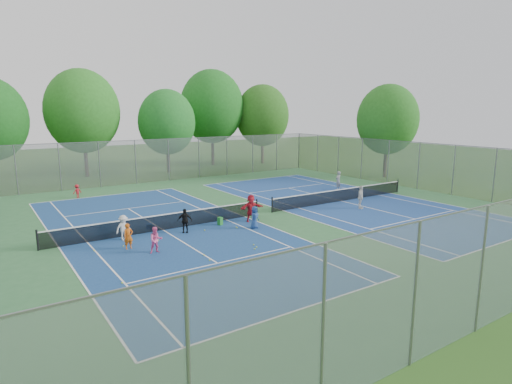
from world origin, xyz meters
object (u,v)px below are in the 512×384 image
Objects in this scene: net_right at (342,195)px; ball_hopper at (220,221)px; instructor at (338,181)px; ball_crate at (149,226)px; net_left at (163,223)px.

net_right is 26.79× the size of ball_hopper.
ball_hopper is 0.30× the size of instructor.
net_right is at bearing 4.37° from ball_hopper.
ball_crate is at bearing 156.57° from ball_hopper.
instructor is at bearing 17.36° from ball_hopper.
ball_hopper is (-10.77, -0.82, -0.21)m from net_right.
net_left reaches higher than ball_crate.
net_left is at bearing 165.69° from ball_hopper.
ball_hopper is 14.51m from instructor.
net_left is 41.06× the size of ball_crate.
ball_hopper is at bearing -23.43° from ball_crate.
net_right is 8.10× the size of instructor.
net_left reaches higher than ball_hopper.
ball_crate is at bearing 176.83° from net_right.
instructor is at bearing 8.72° from ball_crate.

